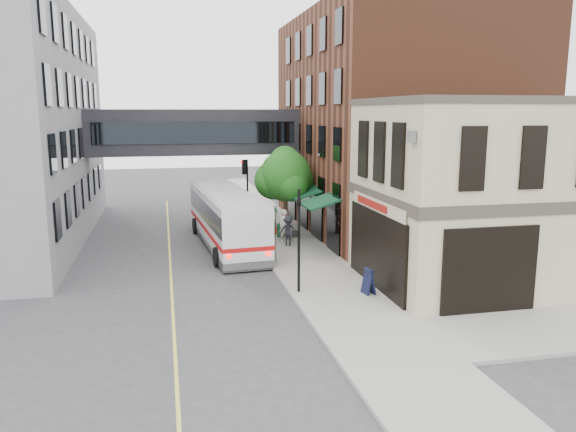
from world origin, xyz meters
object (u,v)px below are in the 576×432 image
pedestrian_b (288,224)px  sandwich_board (369,281)px  newspaper_box (277,230)px  pedestrian_a (285,226)px  bus (226,216)px  pedestrian_c (288,231)px

pedestrian_b → sandwich_board: pedestrian_b is taller
pedestrian_b → newspaper_box: (-0.64, 0.31, -0.40)m
pedestrian_b → sandwich_board: 11.48m
pedestrian_a → newspaper_box: 1.49m
bus → pedestrian_b: (3.92, 0.83, -0.82)m
pedestrian_a → bus: bearing=167.6°
pedestrian_b → pedestrian_c: 2.17m
pedestrian_a → sandwich_board: (1.43, -10.38, -0.42)m
pedestrian_b → sandwich_board: (1.01, -11.44, -0.27)m
pedestrian_c → newspaper_box: 2.48m
bus → newspaper_box: 3.68m
newspaper_box → sandwich_board: (1.65, -11.75, 0.12)m
bus → newspaper_box: size_ratio=14.02×
pedestrian_b → pedestrian_a: bearing=-116.9°
bus → pedestrian_c: bus is taller
bus → sandwich_board: bus is taller
pedestrian_c → bus: bearing=174.4°
bus → sandwich_board: (4.93, -10.60, -1.09)m
bus → pedestrian_a: (3.49, -0.23, -0.68)m
pedestrian_b → newspaper_box: bearing=148.9°
pedestrian_a → sandwich_board: bearing=-90.9°
pedestrian_a → pedestrian_b: size_ratio=1.17×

